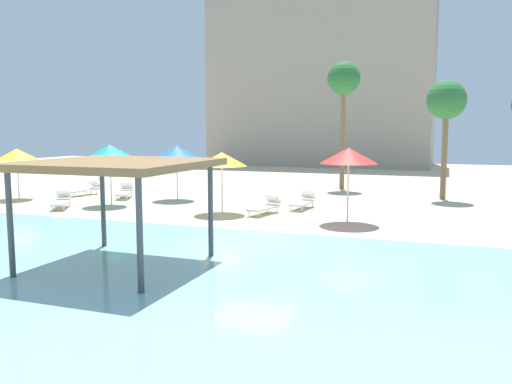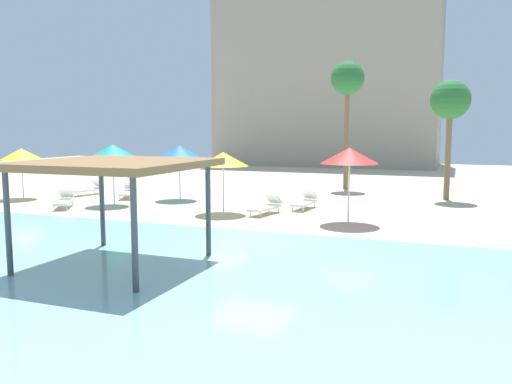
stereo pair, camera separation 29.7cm
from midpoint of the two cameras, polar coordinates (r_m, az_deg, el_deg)
name	(u,v)px [view 2 (the right image)]	position (r m, az deg, el deg)	size (l,w,h in m)	color
ground_plane	(252,242)	(16.27, 0.11, -5.44)	(80.00, 80.00, 0.00)	beige
lagoon_water	(164,289)	(11.67, -9.31, -10.43)	(44.00, 13.50, 0.04)	#8CC6CC
shade_pavilion	(114,167)	(13.47, -14.61, 2.62)	(4.18, 4.18, 2.70)	#42474C
beach_umbrella_yellow_0	(223,159)	(21.48, -3.19, 3.59)	(2.07, 2.07, 2.53)	silver
beach_umbrella_yellow_2	(21,154)	(28.49, -23.93, 3.79)	(1.99, 1.99, 2.50)	silver
beach_umbrella_red_4	(349,156)	(19.48, 10.58, 3.91)	(2.13, 2.13, 2.80)	silver
beach_umbrella_blue_5	(179,151)	(25.91, -8.02, 4.43)	(2.02, 2.02, 2.67)	silver
beach_umbrella_teal_6	(113,150)	(24.69, -15.02, 4.39)	(1.95, 1.95, 2.77)	silver
lounge_chair_0	(64,200)	(24.62, -19.82, -0.85)	(1.49, 1.94, 0.74)	white
lounge_chair_1	(267,206)	(21.45, 1.58, -1.53)	(0.94, 1.97, 0.74)	white
lounge_chair_2	(305,201)	(22.96, 5.74, -1.01)	(0.74, 1.94, 0.74)	white
lounge_chair_3	(89,189)	(29.00, -17.44, 0.36)	(0.98, 1.98, 0.74)	white
lounge_chair_4	(128,191)	(27.19, -13.46, 0.07)	(1.32, 1.98, 0.74)	white
palm_tree_1	(348,82)	(30.94, 10.23, 11.73)	(1.90, 1.90, 7.30)	brown
palm_tree_3	(450,102)	(27.35, 20.70, 9.13)	(1.90, 1.90, 5.82)	brown
hotel_block_0	(329,79)	(52.16, 8.10, 12.13)	(20.58, 9.55, 16.57)	#9E9384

